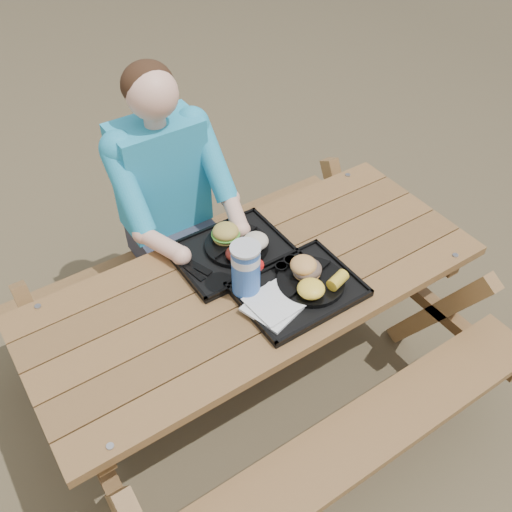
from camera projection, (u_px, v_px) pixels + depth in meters
ground at (256, 389)px, 2.73m from camera, size 60.00×60.00×0.00m
picnic_table at (256, 340)px, 2.47m from camera, size 1.80×1.49×0.75m
tray_near at (298, 290)px, 2.16m from camera, size 0.45×0.35×0.02m
tray_far at (232, 253)px, 2.31m from camera, size 0.45×0.35×0.02m
plate_near at (311, 282)px, 2.17m from camera, size 0.26×0.26×0.02m
plate_far at (237, 245)px, 2.32m from camera, size 0.26×0.26×0.02m
napkin_stack at (273, 306)px, 2.08m from camera, size 0.22×0.22×0.02m
soda_cup at (246, 271)px, 2.07m from camera, size 0.11×0.11×0.21m
condiment_bbq at (281, 268)px, 2.21m from camera, size 0.05×0.05×0.03m
condiment_mustard at (291, 263)px, 2.23m from camera, size 0.06×0.06×0.03m
sandwich at (307, 263)px, 2.15m from camera, size 0.11×0.11×0.11m
mac_cheese at (311, 289)px, 2.09m from camera, size 0.10×0.10×0.05m
corn_cob at (338, 280)px, 2.12m from camera, size 0.10×0.10×0.05m
cutlery_far at (193, 264)px, 2.24m from camera, size 0.09×0.18×0.01m
burger at (226, 229)px, 2.30m from camera, size 0.11×0.11×0.10m
baked_beans at (237, 253)px, 2.23m from camera, size 0.09×0.09×0.04m
potato_salad at (256, 241)px, 2.28m from camera, size 0.10×0.10×0.06m
diner at (168, 217)px, 2.66m from camera, size 0.48×0.84×1.28m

